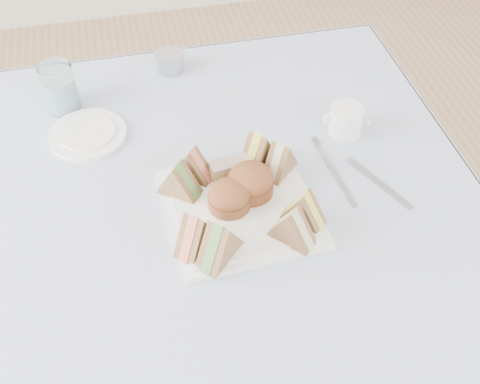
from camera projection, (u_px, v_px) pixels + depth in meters
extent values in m
plane|color=#9E7751|center=(222.00, 380.00, 1.67)|extent=(4.00, 4.00, 0.00)
cube|color=brown|center=(219.00, 307.00, 1.40)|extent=(0.90, 0.90, 0.74)
cube|color=silver|center=(214.00, 200.00, 1.13)|extent=(1.02, 1.02, 0.01)
cube|color=white|center=(240.00, 208.00, 1.10)|extent=(0.28, 0.28, 0.01)
cylinder|color=#995832|center=(229.00, 197.00, 1.08)|extent=(0.08, 0.08, 0.05)
cylinder|color=#995832|center=(251.00, 181.00, 1.10)|extent=(0.12, 0.12, 0.06)
cube|color=#E9D788|center=(230.00, 169.00, 1.14)|extent=(0.08, 0.04, 0.04)
cylinder|color=white|center=(88.00, 134.00, 1.25)|extent=(0.19, 0.19, 0.01)
cylinder|color=white|center=(59.00, 88.00, 1.28)|extent=(0.09, 0.09, 0.11)
cylinder|color=#ACACBB|center=(170.00, 63.00, 1.40)|extent=(0.08, 0.08, 0.04)
cube|color=#ACACBB|center=(378.00, 183.00, 1.16)|extent=(0.08, 0.16, 0.00)
cube|color=#ACACBB|center=(337.00, 176.00, 1.17)|extent=(0.02, 0.17, 0.00)
cylinder|color=white|center=(346.00, 121.00, 1.24)|extent=(0.07, 0.07, 0.06)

